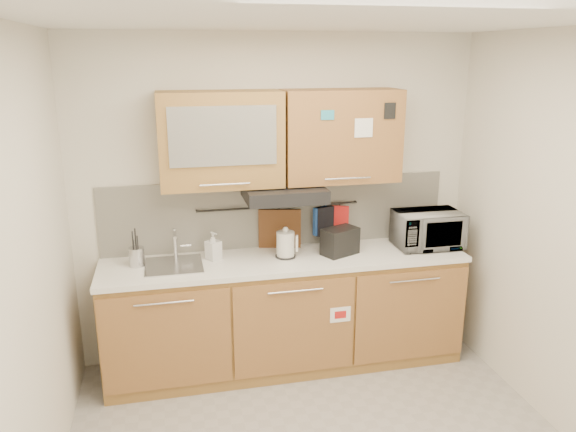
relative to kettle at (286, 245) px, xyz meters
name	(u,v)px	position (x,y,z in m)	size (l,w,h in m)	color
ceiling	(337,19)	(0.00, -1.21, 1.58)	(3.20, 3.20, 0.00)	white
wall_back	(278,200)	(0.00, 0.29, 0.28)	(3.20, 3.20, 0.00)	silver
wall_left	(22,292)	(-1.60, -1.21, 0.28)	(3.00, 3.00, 0.00)	silver
base_cabinet	(286,318)	(0.00, -0.02, -0.61)	(2.80, 0.64, 0.88)	#A3783A
countertop	(286,260)	(0.00, -0.02, -0.12)	(2.82, 0.62, 0.04)	white
backsplash	(278,213)	(0.00, 0.28, 0.18)	(2.80, 0.02, 0.56)	silver
upper_cabinets	(281,138)	(-0.01, 0.11, 0.81)	(1.82, 0.37, 0.70)	#A3783A
range_hood	(284,193)	(0.00, 0.04, 0.40)	(0.60, 0.46, 0.10)	black
sink	(174,265)	(-0.85, 0.00, -0.09)	(0.42, 0.40, 0.26)	silver
utensil_rail	(279,207)	(0.00, 0.24, 0.24)	(0.02, 0.02, 1.30)	black
utensil_crock	(137,256)	(-1.12, 0.05, -0.02)	(0.14, 0.14, 0.29)	#B7B7BC
kettle	(286,245)	(0.00, 0.00, 0.00)	(0.18, 0.17, 0.25)	silver
toaster	(340,241)	(0.43, -0.03, 0.01)	(0.32, 0.27, 0.21)	black
microwave	(428,229)	(1.18, -0.01, 0.05)	(0.53, 0.36, 0.29)	#999999
soap_bottle	(213,246)	(-0.55, 0.07, 0.01)	(0.10, 0.10, 0.22)	#999999
cutting_board	(280,235)	(0.00, 0.23, 0.01)	(0.34, 0.03, 0.42)	brown
oven_mitt	(321,221)	(0.34, 0.23, 0.11)	(0.14, 0.03, 0.23)	#214A9B
dark_pouch	(325,221)	(0.38, 0.23, 0.10)	(0.15, 0.04, 0.24)	black
pot_holder	(340,216)	(0.51, 0.23, 0.14)	(0.14, 0.02, 0.18)	red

